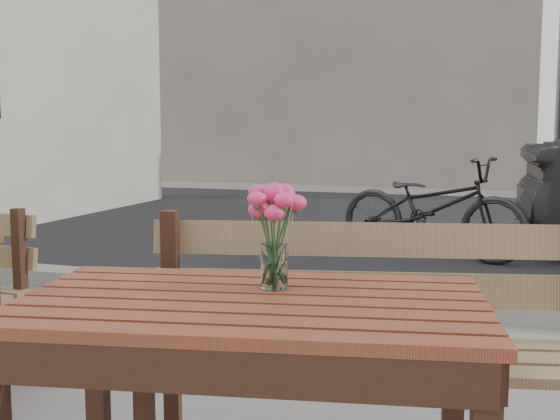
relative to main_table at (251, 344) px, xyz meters
The scene contains 6 objects.
street 4.91m from the main_table, 89.11° to the left, with size 30.00×8.12×0.12m.
backdrop_buildings 14.51m from the main_table, 89.01° to the left, with size 15.50×4.00×8.00m.
main_table is the anchor object (origin of this frame).
main_bench 0.59m from the main_table, 67.87° to the left, with size 1.58×0.78×0.94m.
main_vase 0.34m from the main_table, 79.60° to the left, with size 0.16×0.16×0.30m.
bicycle 4.84m from the main_table, 90.53° to the left, with size 0.63×1.79×0.94m, color black.
Camera 1 is at (0.57, -1.51, 1.21)m, focal length 45.00 mm.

